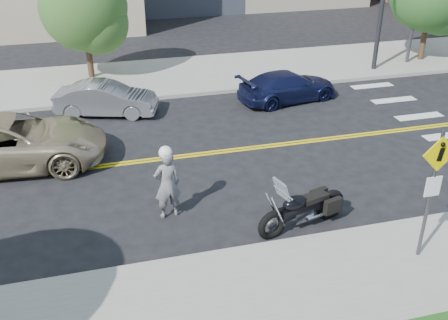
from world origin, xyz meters
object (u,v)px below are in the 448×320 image
Objects in this scene: pedestrian_sign at (433,184)px; motorcycle at (304,200)px; parked_car_blue at (288,86)px; motorcyclist at (167,182)px; suv at (10,142)px; parked_car_silver at (106,99)px.

pedestrian_sign reaches higher than motorcycle.
motorcyclist is at bearing 128.46° from parked_car_blue.
pedestrian_sign is 0.54× the size of suv.
parked_car_blue is (9.78, 2.93, -0.19)m from suv.
motorcycle is 0.44× the size of suv.
parked_car_silver is at bearing 120.37° from pedestrian_sign.
pedestrian_sign is 0.83× the size of parked_car_silver.
pedestrian_sign is 10.09m from parked_car_blue.
parked_car_silver is (-4.10, 8.46, -0.15)m from motorcycle.
suv is at bearing 155.32° from parked_car_silver.
parked_car_blue is at bearing 56.02° from motorcycle.
parked_car_blue is (2.73, 8.08, -0.17)m from motorcycle.
motorcycle is at bearing -122.04° from suv.
pedestrian_sign is at bearing -59.12° from motorcycle.
motorcycle is 0.68× the size of parked_car_silver.
parked_car_silver is (-1.04, 7.18, -0.38)m from motorcyclist.
motorcycle is (3.06, -1.29, -0.23)m from motorcyclist.
motorcyclist is (-5.02, 3.17, -0.99)m from pedestrian_sign.
motorcyclist is 0.49× the size of parked_car_blue.
pedestrian_sign reaches higher than parked_car_blue.
suv is at bearing 128.56° from motorcycle.
pedestrian_sign is 1.54× the size of motorcyclist.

